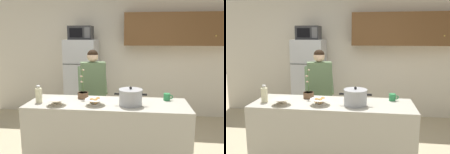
# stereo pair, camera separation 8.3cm
# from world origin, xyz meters

# --- Properties ---
(back_wall_unit) EXTENTS (6.00, 0.48, 2.60)m
(back_wall_unit) POSITION_xyz_m (0.25, 2.25, 1.43)
(back_wall_unit) COLOR silver
(back_wall_unit) RESTS_ON ground
(kitchen_island) EXTENTS (2.13, 0.68, 0.92)m
(kitchen_island) POSITION_xyz_m (0.00, 0.00, 0.46)
(kitchen_island) COLOR #BCB7A8
(kitchen_island) RESTS_ON ground
(refrigerator) EXTENTS (0.64, 0.68, 1.72)m
(refrigerator) POSITION_xyz_m (-0.79, 1.85, 0.86)
(refrigerator) COLOR #B7BABF
(refrigerator) RESTS_ON ground
(microwave) EXTENTS (0.48, 0.37, 0.28)m
(microwave) POSITION_xyz_m (-0.79, 1.83, 1.86)
(microwave) COLOR #2D2D30
(microwave) RESTS_ON refrigerator
(person_near_pot) EXTENTS (0.56, 0.51, 1.58)m
(person_near_pot) POSITION_xyz_m (-0.34, 0.76, 0.98)
(person_near_pot) COLOR black
(person_near_pot) RESTS_ON ground
(cooking_pot) EXTENTS (0.42, 0.30, 0.24)m
(cooking_pot) POSITION_xyz_m (0.31, -0.07, 1.02)
(cooking_pot) COLOR #ADAFB5
(cooking_pot) RESTS_ON kitchen_island
(coffee_mug) EXTENTS (0.13, 0.09, 0.10)m
(coffee_mug) POSITION_xyz_m (0.80, 0.21, 0.97)
(coffee_mug) COLOR #2D8C4C
(coffee_mug) RESTS_ON kitchen_island
(bread_bowl) EXTENTS (0.26, 0.26, 0.10)m
(bread_bowl) POSITION_xyz_m (-0.14, -0.12, 0.97)
(bread_bowl) COLOR white
(bread_bowl) RESTS_ON kitchen_island
(empty_bowl) EXTENTS (0.25, 0.25, 0.08)m
(empty_bowl) POSITION_xyz_m (-0.64, -0.18, 0.97)
(empty_bowl) COLOR beige
(empty_bowl) RESTS_ON kitchen_island
(bottle_near_edge) EXTENTS (0.09, 0.09, 0.23)m
(bottle_near_edge) POSITION_xyz_m (-0.91, -0.08, 1.03)
(bottle_near_edge) COLOR beige
(bottle_near_edge) RESTS_ON kitchen_island
(potted_orchid) EXTENTS (0.15, 0.15, 0.42)m
(potted_orchid) POSITION_xyz_m (-0.38, 0.19, 0.98)
(potted_orchid) COLOR brown
(potted_orchid) RESTS_ON kitchen_island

